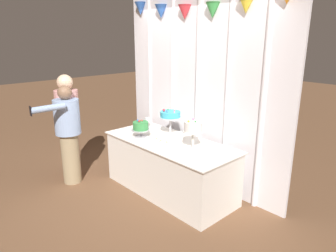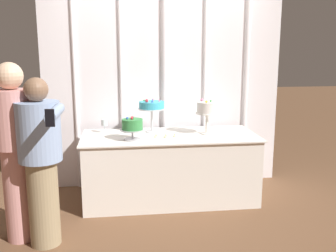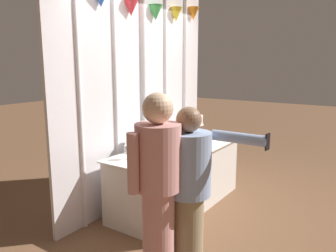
# 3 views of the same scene
# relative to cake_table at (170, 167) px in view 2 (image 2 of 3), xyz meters

# --- Properties ---
(ground_plane) EXTENTS (24.00, 24.00, 0.00)m
(ground_plane) POSITION_rel_cake_table_xyz_m (0.00, -0.10, -0.37)
(ground_plane) COLOR brown
(draped_curtain) EXTENTS (2.89, 0.18, 2.81)m
(draped_curtain) POSITION_rel_cake_table_xyz_m (0.01, 0.56, 1.13)
(draped_curtain) COLOR white
(draped_curtain) RESTS_ON ground_plane
(cake_table) EXTENTS (1.93, 0.84, 0.75)m
(cake_table) POSITION_rel_cake_table_xyz_m (0.00, 0.00, 0.00)
(cake_table) COLOR white
(cake_table) RESTS_ON ground_plane
(cake_display_leftmost) EXTENTS (0.26, 0.26, 0.25)m
(cake_display_leftmost) POSITION_rel_cake_table_xyz_m (-0.42, -0.17, 0.52)
(cake_display_leftmost) COLOR #B2B2B7
(cake_display_leftmost) RESTS_ON cake_table
(cake_display_center) EXTENTS (0.31, 0.31, 0.39)m
(cake_display_center) POSITION_rel_cake_table_xyz_m (-0.18, 0.18, 0.67)
(cake_display_center) COLOR silver
(cake_display_center) RESTS_ON cake_table
(cake_display_rightmost) EXTENTS (0.25, 0.25, 0.39)m
(cake_display_rightmost) POSITION_rel_cake_table_xyz_m (0.42, 0.01, 0.65)
(cake_display_rightmost) COLOR silver
(cake_display_rightmost) RESTS_ON cake_table
(wine_glass) EXTENTS (0.07, 0.07, 0.16)m
(wine_glass) POSITION_rel_cake_table_xyz_m (-0.71, 0.20, 0.49)
(wine_glass) COLOR silver
(wine_glass) RESTS_ON cake_table
(tealight_far_left) EXTENTS (0.04, 0.04, 0.04)m
(tealight_far_left) POSITION_rel_cake_table_xyz_m (-0.16, -0.10, 0.38)
(tealight_far_left) COLOR beige
(tealight_far_left) RESTS_ON cake_table
(tealight_near_left) EXTENTS (0.05, 0.05, 0.03)m
(tealight_near_left) POSITION_rel_cake_table_xyz_m (-0.06, -0.11, 0.38)
(tealight_near_left) COLOR beige
(tealight_near_left) RESTS_ON cake_table
(tealight_near_right) EXTENTS (0.04, 0.04, 0.03)m
(tealight_near_right) POSITION_rel_cake_table_xyz_m (0.04, -0.09, 0.38)
(tealight_near_right) COLOR beige
(tealight_near_right) RESTS_ON cake_table
(guest_man_pink_jacket) EXTENTS (0.49, 0.44, 1.58)m
(guest_man_pink_jacket) POSITION_rel_cake_table_xyz_m (-1.45, -0.74, 0.49)
(guest_man_pink_jacket) COLOR #D6938E
(guest_man_pink_jacket) RESTS_ON ground_plane
(guest_girl_blue_dress) EXTENTS (0.49, 0.80, 1.46)m
(guest_girl_blue_dress) POSITION_rel_cake_table_xyz_m (-1.21, -0.87, 0.41)
(guest_girl_blue_dress) COLOR #9E8966
(guest_girl_blue_dress) RESTS_ON ground_plane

